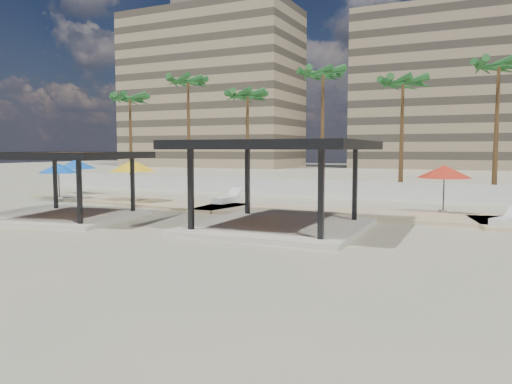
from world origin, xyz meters
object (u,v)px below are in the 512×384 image
pavilion_central (278,177)px  lounger_a (227,199)px  umbrella_a (76,164)px  pavilion_west (66,179)px  lounger_b (507,220)px  umbrella_c (444,172)px

pavilion_central → lounger_a: 9.55m
umbrella_a → pavilion_central: bearing=-21.8°
pavilion_west → umbrella_a: bearing=122.3°
pavilion_central → lounger_b: bearing=24.7°
pavilion_west → umbrella_c: size_ratio=2.65×
pavilion_west → umbrella_c: pavilion_west is taller
lounger_b → umbrella_a: bearing=109.2°
pavilion_central → umbrella_c: (5.93, 7.71, 0.01)m
pavilion_central → lounger_b: (8.79, 4.35, -1.88)m
pavilion_west → umbrella_c: bearing=18.4°
umbrella_c → lounger_a: size_ratio=1.22×
lounger_a → lounger_b: size_ratio=1.15×
lounger_a → umbrella_a: bearing=92.2°
pavilion_west → lounger_a: 9.64m
umbrella_a → lounger_b: bearing=-6.8°
pavilion_central → lounger_a: pavilion_central is taller
umbrella_a → umbrella_c: size_ratio=1.03×
pavilion_central → umbrella_c: 9.73m
umbrella_c → pavilion_central: bearing=-127.5°
lounger_b → pavilion_west: bearing=133.0°
umbrella_a → lounger_a: (12.96, -0.76, -1.93)m
lounger_a → lounger_b: bearing=-94.2°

